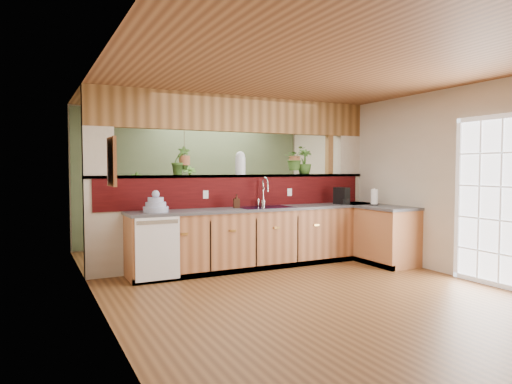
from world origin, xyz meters
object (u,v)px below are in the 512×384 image
faucet (264,191)px  shelving_console (170,221)px  soap_dispenser (236,201)px  paper_towel (374,197)px  coffee_maker (342,196)px  glass_jar (240,163)px  dish_stack (156,205)px

faucet → shelving_console: 2.38m
soap_dispenser → paper_towel: (2.16, -0.55, 0.02)m
soap_dispenser → paper_towel: 2.23m
faucet → soap_dispenser: bearing=-170.4°
soap_dispenser → coffee_maker: bearing=-3.9°
paper_towel → glass_jar: glass_jar is taller
coffee_maker → paper_towel: 0.53m
paper_towel → dish_stack: bearing=172.5°
dish_stack → glass_jar: 1.60m
paper_towel → glass_jar: size_ratio=0.76×
dish_stack → coffee_maker: (3.08, -0.03, 0.04)m
faucet → shelving_console: (-0.89, 2.12, -0.64)m
faucet → glass_jar: (-0.31, 0.22, 0.43)m
faucet → glass_jar: size_ratio=1.26×
dish_stack → coffee_maker: dish_stack is taller
glass_jar → shelving_console: glass_jar is taller
dish_stack → shelving_console: size_ratio=0.21×
coffee_maker → glass_jar: bearing=150.7°
coffee_maker → glass_jar: glass_jar is taller
paper_towel → coffee_maker: bearing=126.9°
glass_jar → dish_stack: bearing=-164.3°
shelving_console → coffee_maker: bearing=-47.1°
dish_stack → soap_dispenser: dish_stack is taller
soap_dispenser → shelving_console: 2.29m
soap_dispenser → shelving_console: (-0.38, 2.20, -0.50)m
dish_stack → glass_jar: glass_jar is taller
faucet → glass_jar: 0.57m
soap_dispenser → coffee_maker: size_ratio=0.74×
coffee_maker → faucet: bearing=156.3°
shelving_console → glass_jar: bearing=-73.7°
glass_jar → coffee_maker: bearing=-14.7°
soap_dispenser → glass_jar: bearing=56.0°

